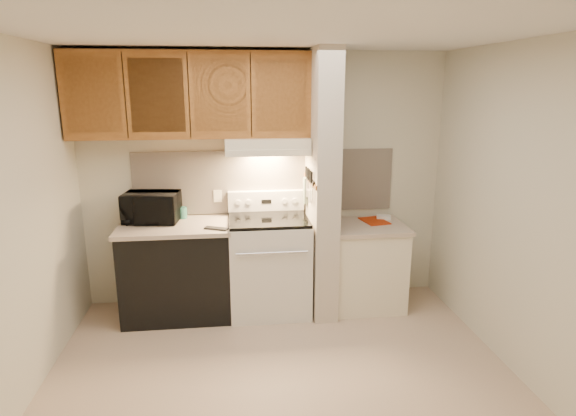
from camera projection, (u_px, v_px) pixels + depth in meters
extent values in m
plane|color=#C5A990|center=(282.00, 376.00, 3.70)|extent=(3.60, 3.60, 0.00)
plane|color=white|center=(281.00, 33.00, 3.08)|extent=(3.60, 3.60, 0.00)
cube|color=beige|center=(265.00, 180.00, 4.83)|extent=(3.60, 2.50, 0.02)
cube|color=beige|center=(11.00, 229.00, 3.18)|extent=(0.02, 3.00, 2.50)
cube|color=beige|center=(520.00, 212.00, 3.60)|extent=(0.02, 3.00, 2.50)
cube|color=beige|center=(266.00, 182.00, 4.82)|extent=(2.60, 0.02, 0.63)
cube|color=silver|center=(269.00, 266.00, 4.69)|extent=(0.76, 0.65, 0.92)
cube|color=black|center=(272.00, 274.00, 4.38)|extent=(0.50, 0.01, 0.30)
cylinder|color=silver|center=(272.00, 253.00, 4.29)|extent=(0.65, 0.02, 0.02)
cube|color=black|center=(269.00, 219.00, 4.58)|extent=(0.74, 0.64, 0.03)
cube|color=silver|center=(266.00, 201.00, 4.82)|extent=(0.76, 0.08, 0.20)
cube|color=black|center=(266.00, 202.00, 4.78)|extent=(0.10, 0.01, 0.04)
cylinder|color=silver|center=(238.00, 202.00, 4.75)|extent=(0.05, 0.02, 0.05)
cylinder|color=silver|center=(248.00, 202.00, 4.76)|extent=(0.05, 0.02, 0.05)
cylinder|color=silver|center=(284.00, 201.00, 4.80)|extent=(0.05, 0.02, 0.05)
cylinder|color=silver|center=(294.00, 201.00, 4.81)|extent=(0.05, 0.02, 0.05)
cube|color=black|center=(178.00, 272.00, 4.61)|extent=(1.00, 0.63, 0.87)
cube|color=#BFAA96|center=(175.00, 227.00, 4.50)|extent=(1.04, 0.67, 0.04)
cube|color=black|center=(216.00, 228.00, 4.34)|extent=(0.23, 0.15, 0.01)
cylinder|color=#2C705F|center=(182.00, 213.00, 4.69)|extent=(0.13, 0.13, 0.11)
cube|color=#F1E7C8|center=(218.00, 196.00, 4.79)|extent=(0.08, 0.01, 0.12)
imported|color=black|center=(152.00, 207.00, 4.55)|extent=(0.54, 0.40, 0.28)
cube|color=beige|center=(322.00, 186.00, 4.55)|extent=(0.22, 0.70, 2.50)
cube|color=#9A5C27|center=(310.00, 181.00, 4.53)|extent=(0.01, 0.70, 0.04)
cube|color=black|center=(310.00, 180.00, 4.47)|extent=(0.02, 0.42, 0.04)
cube|color=silver|center=(312.00, 194.00, 4.33)|extent=(0.01, 0.03, 0.16)
cylinder|color=black|center=(312.00, 177.00, 4.32)|extent=(0.02, 0.02, 0.10)
cube|color=silver|center=(310.00, 193.00, 4.42)|extent=(0.01, 0.04, 0.18)
cylinder|color=black|center=(310.00, 176.00, 4.38)|extent=(0.02, 0.02, 0.10)
cube|color=silver|center=(309.00, 192.00, 4.50)|extent=(0.01, 0.04, 0.20)
cylinder|color=black|center=(309.00, 174.00, 4.46)|extent=(0.02, 0.02, 0.10)
cube|color=silver|center=(307.00, 188.00, 4.58)|extent=(0.01, 0.04, 0.16)
cylinder|color=black|center=(308.00, 173.00, 4.53)|extent=(0.02, 0.02, 0.10)
cube|color=silver|center=(306.00, 188.00, 4.65)|extent=(0.01, 0.04, 0.18)
cylinder|color=black|center=(306.00, 171.00, 4.61)|extent=(0.02, 0.02, 0.10)
cube|color=slate|center=(305.00, 191.00, 4.72)|extent=(0.03, 0.11, 0.26)
cube|color=#F1E7C8|center=(366.00, 267.00, 4.82)|extent=(0.70, 0.60, 0.81)
cube|color=#BFAA96|center=(367.00, 226.00, 4.71)|extent=(0.74, 0.64, 0.04)
cube|color=#A72908|center=(374.00, 221.00, 4.81)|extent=(0.27, 0.34, 0.01)
cube|color=white|center=(384.00, 217.00, 4.90)|extent=(0.16, 0.13, 0.04)
cube|color=#F1E7C8|center=(267.00, 145.00, 4.53)|extent=(0.78, 0.44, 0.15)
cube|color=#F1E7C8|center=(269.00, 153.00, 4.34)|extent=(0.78, 0.04, 0.06)
cube|color=#9A5C27|center=(190.00, 95.00, 4.38)|extent=(2.18, 0.33, 0.77)
cube|color=#9A5C27|center=(92.00, 96.00, 4.13)|extent=(0.46, 0.01, 0.63)
cube|color=black|center=(125.00, 96.00, 4.16)|extent=(0.01, 0.01, 0.73)
cube|color=#9A5C27|center=(157.00, 96.00, 4.19)|extent=(0.46, 0.01, 0.63)
cube|color=black|center=(189.00, 96.00, 4.22)|extent=(0.01, 0.01, 0.73)
cube|color=#9A5C27|center=(220.00, 95.00, 4.25)|extent=(0.46, 0.01, 0.63)
cube|color=black|center=(251.00, 95.00, 4.28)|extent=(0.01, 0.01, 0.73)
cube|color=#9A5C27|center=(281.00, 95.00, 4.32)|extent=(0.46, 0.01, 0.63)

